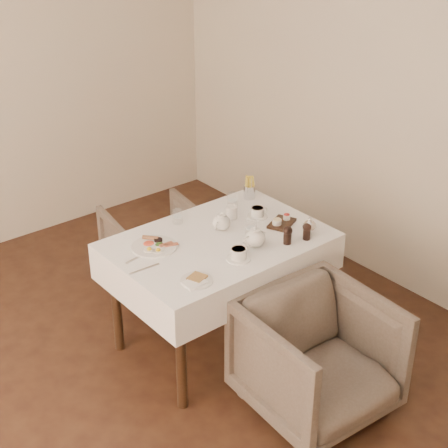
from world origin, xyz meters
name	(u,v)px	position (x,y,z in m)	size (l,w,h in m)	color
table	(219,256)	(0.80, 0.35, 0.64)	(1.28, 0.88, 0.75)	black
armchair_near	(318,357)	(0.84, -0.46, 0.34)	(0.73, 0.75, 0.69)	brown
armchair_far	(156,247)	(0.89, 1.20, 0.30)	(0.63, 0.65, 0.59)	brown
breakfast_plate	(154,246)	(0.45, 0.52, 0.76)	(0.27, 0.27, 0.03)	white
side_plate	(196,281)	(0.41, 0.06, 0.76)	(0.18, 0.18, 0.02)	white
teapot_centre	(222,221)	(0.88, 0.43, 0.82)	(0.16, 0.12, 0.13)	white
teapot_front	(255,237)	(0.91, 0.15, 0.82)	(0.17, 0.13, 0.13)	white
creamer	(232,212)	(1.04, 0.51, 0.80)	(0.07, 0.07, 0.08)	white
teacup_near	(239,254)	(0.74, 0.10, 0.79)	(0.14, 0.14, 0.07)	white
teacup_far	(257,213)	(1.17, 0.43, 0.78)	(0.13, 0.13, 0.06)	white
glass_left	(177,216)	(0.73, 0.68, 0.80)	(0.06, 0.06, 0.09)	silver
glass_mid	(251,228)	(0.98, 0.27, 0.80)	(0.07, 0.07, 0.10)	silver
glass_right	(233,201)	(1.14, 0.63, 0.80)	(0.07, 0.07, 0.10)	silver
condiment_board	(281,222)	(1.22, 0.25, 0.77)	(0.22, 0.19, 0.05)	black
pepper_mill_left	(288,235)	(1.08, 0.05, 0.81)	(0.06, 0.06, 0.12)	black
pepper_mill_right	(307,231)	(1.21, 0.02, 0.81)	(0.05, 0.05, 0.11)	black
silver_pot	(309,226)	(1.26, 0.05, 0.81)	(0.11, 0.09, 0.11)	white
fries_cup	(249,188)	(1.32, 0.67, 0.83)	(0.08, 0.08, 0.17)	silver
cutlery_fork	(139,257)	(0.31, 0.48, 0.76)	(0.02, 0.20, 0.00)	silver
cutlery_knife	(145,269)	(0.26, 0.34, 0.76)	(0.02, 0.19, 0.00)	silver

